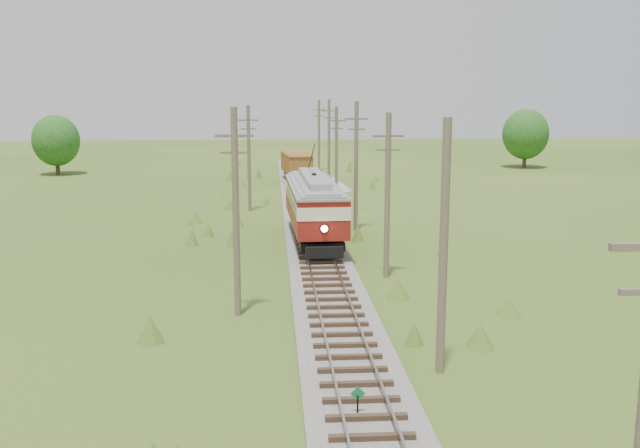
{
  "coord_description": "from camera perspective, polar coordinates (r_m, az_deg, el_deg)",
  "views": [
    {
      "loc": [
        -2.65,
        -18.11,
        9.58
      ],
      "look_at": [
        0.0,
        20.88,
        2.36
      ],
      "focal_mm": 40.0,
      "sensor_mm": 36.0,
      "label": 1
    }
  ],
  "objects": [
    {
      "name": "utility_pole_r_4",
      "position": [
        62.59,
        1.31,
        5.65
      ],
      "size": [
        1.6,
        0.3,
        8.4
      ],
      "color": "brown",
      "rests_on": "ground"
    },
    {
      "name": "streetcar",
      "position": [
        45.17,
        -0.48,
        1.73
      ],
      "size": [
        3.37,
        12.98,
        5.9
      ],
      "rotation": [
        0.0,
        0.0,
        0.03
      ],
      "color": "black",
      "rests_on": "ground"
    },
    {
      "name": "railbed_main",
      "position": [
        53.01,
        -0.96,
        0.27
      ],
      "size": [
        3.6,
        96.0,
        0.57
      ],
      "color": "#605B54",
      "rests_on": "ground"
    },
    {
      "name": "utility_pole_r_3",
      "position": [
        49.7,
        2.9,
        4.73
      ],
      "size": [
        1.6,
        0.3,
        9.0
      ],
      "color": "brown",
      "rests_on": "ground"
    },
    {
      "name": "utility_pole_r_1",
      "position": [
        24.37,
        9.85,
        -1.97
      ],
      "size": [
        0.3,
        0.3,
        8.8
      ],
      "color": "brown",
      "rests_on": "ground"
    },
    {
      "name": "gravel_pile",
      "position": [
        71.45,
        1.18,
        3.24
      ],
      "size": [
        3.5,
        3.71,
        1.27
      ],
      "color": "gray",
      "rests_on": "ground"
    },
    {
      "name": "switch_marker",
      "position": [
        21.69,
        3.03,
        -13.91
      ],
      "size": [
        0.45,
        0.06,
        1.08
      ],
      "color": "black",
      "rests_on": "ground"
    },
    {
      "name": "utility_pole_r_6",
      "position": [
        88.45,
        -0.09,
        7.16
      ],
      "size": [
        1.6,
        0.3,
        8.7
      ],
      "color": "brown",
      "rests_on": "ground"
    },
    {
      "name": "utility_pole_l_b",
      "position": [
        58.37,
        -5.71,
        5.35
      ],
      "size": [
        1.6,
        0.3,
        8.6
      ],
      "color": "brown",
      "rests_on": "ground"
    },
    {
      "name": "utility_pole_l_a",
      "position": [
        30.55,
        -6.75,
        1.06
      ],
      "size": [
        1.6,
        0.3,
        9.0
      ],
      "color": "brown",
      "rests_on": "ground"
    },
    {
      "name": "utility_pole_r_5",
      "position": [
        75.52,
        0.72,
        6.67
      ],
      "size": [
        1.6,
        0.3,
        8.9
      ],
      "color": "brown",
      "rests_on": "ground"
    },
    {
      "name": "tree_mid_b",
      "position": [
        95.98,
        16.13,
        6.93
      ],
      "size": [
        5.88,
        5.88,
        7.57
      ],
      "color": "#38281C",
      "rests_on": "ground"
    },
    {
      "name": "tree_mid_a",
      "position": [
        89.94,
        -20.38,
        6.28
      ],
      "size": [
        5.46,
        5.46,
        7.03
      ],
      "color": "#38281C",
      "rests_on": "ground"
    },
    {
      "name": "ground",
      "position": [
        20.66,
        4.11,
        -17.2
      ],
      "size": [
        260.0,
        260.0,
        0.0
      ],
      "primitive_type": "plane",
      "color": "#315218",
      "rests_on": "ground"
    },
    {
      "name": "utility_pole_r_2",
      "position": [
        36.96,
        5.42,
        2.4
      ],
      "size": [
        1.6,
        0.3,
        8.6
      ],
      "color": "brown",
      "rests_on": "ground"
    },
    {
      "name": "gondola",
      "position": [
        77.0,
        -1.9,
        4.78
      ],
      "size": [
        3.3,
        8.01,
        2.59
      ],
      "rotation": [
        0.0,
        0.0,
        0.1
      ],
      "color": "black",
      "rests_on": "ground"
    }
  ]
}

